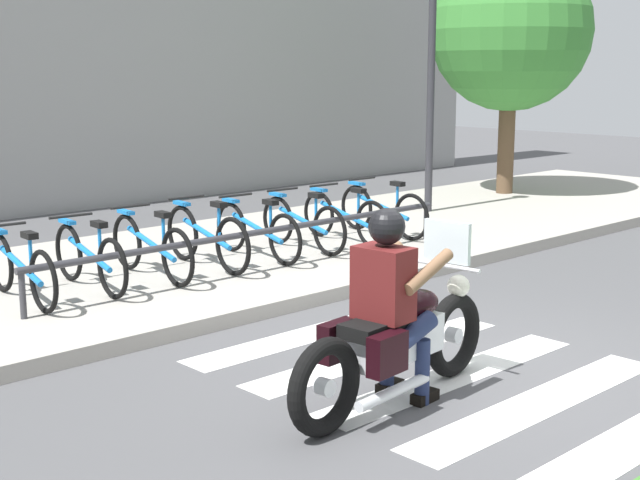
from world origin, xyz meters
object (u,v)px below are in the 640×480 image
object	(u,v)px
bicycle_3	(207,237)
street_lamp	(432,49)
bicycle_0	(21,269)
bicycle_2	(151,247)
bicycle_4	(257,231)
bicycle_7	(383,210)
bike_rack	(262,234)
bicycle_6	(344,217)
tree_near_rack	(511,31)
bicycle_1	(89,257)
rider	(390,293)
bicycle_5	(303,223)
motorcycle	(396,341)

from	to	relation	value
bicycle_3	street_lamp	bearing A→B (deg)	10.24
bicycle_0	bicycle_2	distance (m)	1.48
bicycle_4	bicycle_7	distance (m)	2.22
bike_rack	bicycle_4	bearing A→B (deg)	56.28
bicycle_0	bicycle_6	size ratio (longest dim) A/B	1.00
bicycle_0	bicycle_4	xyz separation A→B (m)	(2.96, -0.00, 0.00)
bicycle_6	bicycle_7	distance (m)	0.74
bicycle_3	tree_near_rack	distance (m)	8.16
bicycle_6	street_lamp	distance (m)	3.66
bicycle_1	bicycle_6	bearing A→B (deg)	0.01
rider	bicycle_4	world-z (taller)	rider
street_lamp	bicycle_2	bearing A→B (deg)	-171.06
bicycle_7	bicycle_4	bearing A→B (deg)	179.99
rider	bicycle_0	distance (m)	4.14
bicycle_4	bicycle_6	size ratio (longest dim) A/B	1.02
bicycle_2	bike_rack	world-z (taller)	bicycle_2
bicycle_1	bicycle_5	world-z (taller)	bicycle_5
bicycle_3	bicycle_5	distance (m)	1.48
bicycle_0	bicycle_6	distance (m)	4.44
motorcycle	bicycle_4	distance (m)	4.49
bicycle_0	bicycle_2	bearing A→B (deg)	-0.02
bicycle_4	bike_rack	xyz separation A→B (m)	(-0.37, -0.55, 0.09)
bicycle_0	bicycle_7	xyz separation A→B (m)	(5.18, -0.00, 0.01)
bicycle_7	motorcycle	bearing A→B (deg)	-136.33
bicycle_5	bicycle_6	bearing A→B (deg)	0.02
rider	bicycle_2	distance (m)	4.09
street_lamp	bicycle_1	bearing A→B (deg)	-172.07
rider	bicycle_1	distance (m)	4.05
rider	bicycle_7	bearing A→B (deg)	43.19
bicycle_6	bike_rack	world-z (taller)	bicycle_6
bicycle_2	street_lamp	distance (m)	6.21
bicycle_6	bicycle_7	size ratio (longest dim) A/B	0.98
bicycle_4	bicycle_0	bearing A→B (deg)	180.00
bike_rack	bicycle_1	bearing A→B (deg)	163.32
bicycle_0	bike_rack	distance (m)	2.65
bicycle_1	tree_near_rack	distance (m)	9.56
bicycle_4	bicycle_1	bearing A→B (deg)	-179.99
bicycle_3	bike_rack	world-z (taller)	bicycle_3
bicycle_5	street_lamp	world-z (taller)	street_lamp
rider	bicycle_7	xyz separation A→B (m)	(4.29, 4.03, -0.34)
bicycle_5	bicycle_6	world-z (taller)	bicycle_5
bicycle_2	bicycle_4	xyz separation A→B (m)	(1.48, 0.00, -0.01)
bicycle_7	bicycle_2	bearing A→B (deg)	180.00
bicycle_0	street_lamp	world-z (taller)	street_lamp
bicycle_5	bicycle_1	bearing A→B (deg)	-180.00
tree_near_rack	bicycle_1	bearing A→B (deg)	-171.87
motorcycle	bike_rack	world-z (taller)	motorcycle
motorcycle	rider	distance (m)	0.38
bicycle_0	bicycle_7	bearing A→B (deg)	-0.01
bicycle_0	rider	bearing A→B (deg)	-77.56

